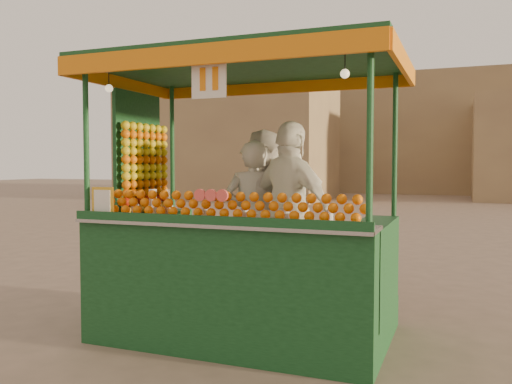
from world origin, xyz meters
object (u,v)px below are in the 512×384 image
at_px(vendor_left, 253,218).
at_px(vendor_middle, 265,212).
at_px(juice_cart, 235,247).
at_px(vendor_right, 291,213).

distance_m(vendor_left, vendor_middle, 0.20).
bearing_deg(juice_cart, vendor_left, 88.83).
bearing_deg(vendor_right, vendor_middle, -13.29).
bearing_deg(vendor_right, juice_cart, 57.20).
relative_size(vendor_left, vendor_middle, 0.93).
distance_m(vendor_left, vendor_right, 0.51).
bearing_deg(juice_cart, vendor_middle, 82.84).
bearing_deg(vendor_middle, vendor_right, -177.47).
distance_m(vendor_middle, vendor_right, 0.53).
height_order(vendor_middle, vendor_right, vendor_right).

